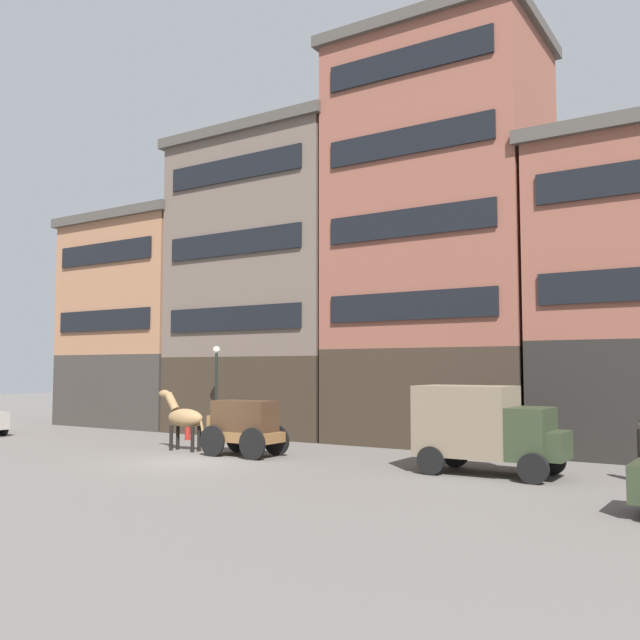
% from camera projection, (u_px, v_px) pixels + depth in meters
% --- Properties ---
extents(ground_plane, '(120.00, 120.00, 0.00)m').
position_uv_depth(ground_plane, '(187.00, 462.00, 23.03)').
color(ground_plane, '#605B56').
extents(building_far_left, '(8.75, 7.04, 11.59)m').
position_uv_depth(building_far_left, '(150.00, 321.00, 38.94)').
color(building_far_left, '#38332D').
rests_on(building_far_left, ground_plane).
extents(building_center_left, '(9.61, 7.04, 14.68)m').
position_uv_depth(building_center_left, '(275.00, 284.00, 34.31)').
color(building_center_left, '#33281E').
rests_on(building_center_left, ground_plane).
extents(building_center_right, '(8.94, 7.04, 17.57)m').
position_uv_depth(building_center_right, '(441.00, 237.00, 29.62)').
color(building_center_right, '#33281E').
rests_on(building_center_right, ground_plane).
extents(cargo_wagon, '(2.91, 1.52, 1.98)m').
position_uv_depth(cargo_wagon, '(244.00, 424.00, 24.59)').
color(cargo_wagon, brown).
rests_on(cargo_wagon, ground_plane).
extents(draft_horse, '(2.34, 0.61, 2.30)m').
position_uv_depth(draft_horse, '(183.00, 417.00, 26.19)').
color(draft_horse, '#937047').
rests_on(draft_horse, ground_plane).
extents(delivery_truck_near, '(4.36, 2.14, 2.62)m').
position_uv_depth(delivery_truck_near, '(485.00, 426.00, 20.36)').
color(delivery_truck_near, '#2D3823').
rests_on(delivery_truck_near, ground_plane).
extents(streetlamp_curbside, '(0.32, 0.32, 4.12)m').
position_uv_depth(streetlamp_curbside, '(216.00, 379.00, 30.21)').
color(streetlamp_curbside, black).
rests_on(streetlamp_curbside, ground_plane).
extents(fire_hydrant_curbside, '(0.24, 0.24, 0.83)m').
position_uv_depth(fire_hydrant_curbside, '(188.00, 430.00, 30.04)').
color(fire_hydrant_curbside, maroon).
rests_on(fire_hydrant_curbside, ground_plane).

